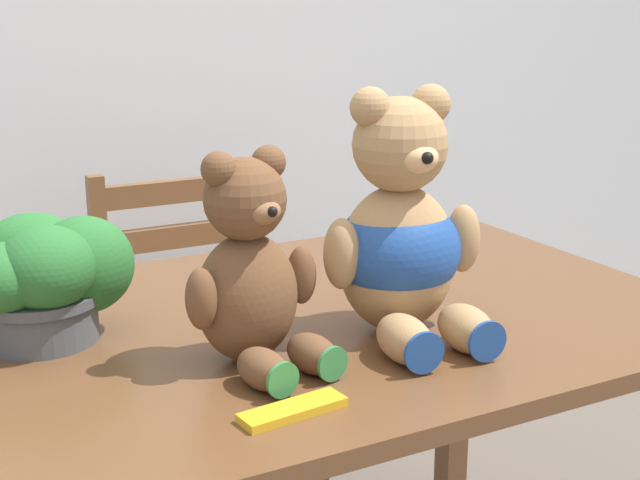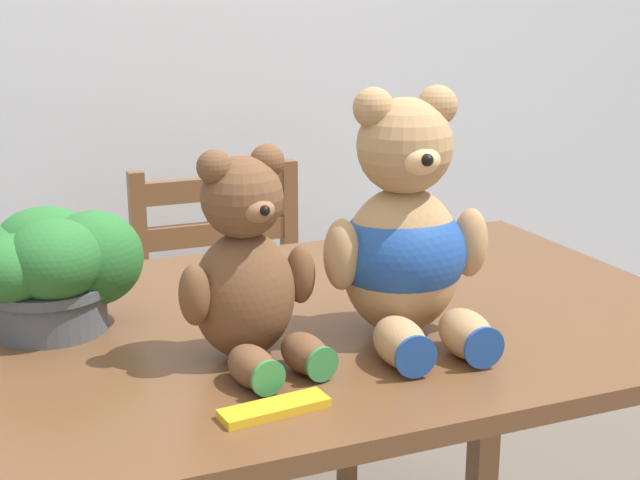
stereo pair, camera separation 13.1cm
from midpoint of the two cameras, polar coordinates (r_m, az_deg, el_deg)
name	(u,v)px [view 2 (the right image)]	position (r m, az deg, el deg)	size (l,w,h in m)	color
dining_table	(322,371)	(1.57, 2.54, -8.45)	(1.30, 0.88, 0.77)	brown
wooden_chair_behind	(235,332)	(2.34, -3.83, -5.95)	(0.46, 0.45, 0.86)	brown
teddy_bear_left	(247,271)	(1.31, -1.83, -2.03)	(0.23, 0.24, 0.32)	brown
teddy_bear_right	(405,239)	(1.41, 8.10, 0.01)	(0.28, 0.29, 0.40)	tan
potted_plant	(54,266)	(1.47, -14.27, -1.65)	(0.27, 0.22, 0.20)	#4C5156
chocolate_bar	(274,408)	(1.19, 0.28, -10.79)	(0.15, 0.04, 0.01)	gold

